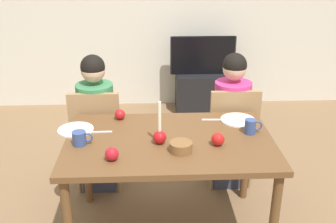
# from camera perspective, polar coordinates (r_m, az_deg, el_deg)

# --- Properties ---
(back_wall) EXTENTS (6.40, 0.10, 2.60)m
(back_wall) POSITION_cam_1_polar(r_m,az_deg,el_deg) (5.07, -1.31, 15.22)
(back_wall) COLOR beige
(back_wall) RESTS_ON ground
(dining_table) EXTENTS (1.40, 0.90, 0.75)m
(dining_table) POSITION_cam_1_polar(r_m,az_deg,el_deg) (2.75, 0.19, -5.52)
(dining_table) COLOR brown
(dining_table) RESTS_ON ground
(chair_left) EXTENTS (0.40, 0.40, 0.90)m
(chair_left) POSITION_cam_1_polar(r_m,az_deg,el_deg) (3.39, -10.00, -3.07)
(chair_left) COLOR #99754C
(chair_left) RESTS_ON ground
(chair_right) EXTENTS (0.40, 0.40, 0.90)m
(chair_right) POSITION_cam_1_polar(r_m,az_deg,el_deg) (3.43, 8.95, -2.70)
(chair_right) COLOR #99754C
(chair_right) RESTS_ON ground
(person_left_child) EXTENTS (0.30, 0.30, 1.17)m
(person_left_child) POSITION_cam_1_polar(r_m,az_deg,el_deg) (3.40, -10.00, -1.96)
(person_left_child) COLOR #33384C
(person_left_child) RESTS_ON ground
(person_right_child) EXTENTS (0.30, 0.30, 1.17)m
(person_right_child) POSITION_cam_1_polar(r_m,az_deg,el_deg) (3.43, 8.90, -1.60)
(person_right_child) COLOR #33384C
(person_right_child) RESTS_ON ground
(tv_stand) EXTENTS (0.64, 0.40, 0.48)m
(tv_stand) POSITION_cam_1_polar(r_m,az_deg,el_deg) (5.07, 4.78, 2.78)
(tv_stand) COLOR black
(tv_stand) RESTS_ON ground
(tv) EXTENTS (0.79, 0.05, 0.46)m
(tv) POSITION_cam_1_polar(r_m,az_deg,el_deg) (4.93, 4.96, 7.92)
(tv) COLOR black
(tv) RESTS_ON tv_stand
(candle_centerpiece) EXTENTS (0.09, 0.09, 0.30)m
(candle_centerpiece) POSITION_cam_1_polar(r_m,az_deg,el_deg) (2.64, -1.19, -3.31)
(candle_centerpiece) COLOR red
(candle_centerpiece) RESTS_ON dining_table
(plate_left) EXTENTS (0.25, 0.25, 0.01)m
(plate_left) POSITION_cam_1_polar(r_m,az_deg,el_deg) (2.91, -12.94, -2.51)
(plate_left) COLOR white
(plate_left) RESTS_ON dining_table
(plate_right) EXTENTS (0.26, 0.26, 0.01)m
(plate_right) POSITION_cam_1_polar(r_m,az_deg,el_deg) (3.04, 9.86, -1.19)
(plate_right) COLOR white
(plate_right) RESTS_ON dining_table
(mug_left) EXTENTS (0.13, 0.09, 0.09)m
(mug_left) POSITION_cam_1_polar(r_m,az_deg,el_deg) (2.69, -12.38, -3.72)
(mug_left) COLOR #33477F
(mug_left) RESTS_ON dining_table
(mug_right) EXTENTS (0.12, 0.08, 0.10)m
(mug_right) POSITION_cam_1_polar(r_m,az_deg,el_deg) (2.84, 11.64, -2.09)
(mug_right) COLOR #33477F
(mug_right) RESTS_ON dining_table
(fork_left) EXTENTS (0.18, 0.02, 0.01)m
(fork_left) POSITION_cam_1_polar(r_m,az_deg,el_deg) (2.85, -9.72, -2.89)
(fork_left) COLOR silver
(fork_left) RESTS_ON dining_table
(fork_right) EXTENTS (0.18, 0.02, 0.01)m
(fork_right) POSITION_cam_1_polar(r_m,az_deg,el_deg) (3.02, 6.51, -1.16)
(fork_right) COLOR silver
(fork_right) RESTS_ON dining_table
(bowl_walnuts) EXTENTS (0.15, 0.15, 0.06)m
(bowl_walnuts) POSITION_cam_1_polar(r_m,az_deg,el_deg) (2.55, 1.84, -5.03)
(bowl_walnuts) COLOR brown
(bowl_walnuts) RESTS_ON dining_table
(apple_near_candle) EXTENTS (0.08, 0.08, 0.08)m
(apple_near_candle) POSITION_cam_1_polar(r_m,az_deg,el_deg) (2.47, -7.96, -5.97)
(apple_near_candle) COLOR red
(apple_near_candle) RESTS_ON dining_table
(apple_by_left_plate) EXTENTS (0.08, 0.08, 0.08)m
(apple_by_left_plate) POSITION_cam_1_polar(r_m,az_deg,el_deg) (3.03, -6.82, -0.40)
(apple_by_left_plate) COLOR #B1181D
(apple_by_left_plate) RESTS_ON dining_table
(apple_by_right_mug) EXTENTS (0.09, 0.09, 0.09)m
(apple_by_right_mug) POSITION_cam_1_polar(r_m,az_deg,el_deg) (2.64, 7.08, -3.90)
(apple_by_right_mug) COLOR red
(apple_by_right_mug) RESTS_ON dining_table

